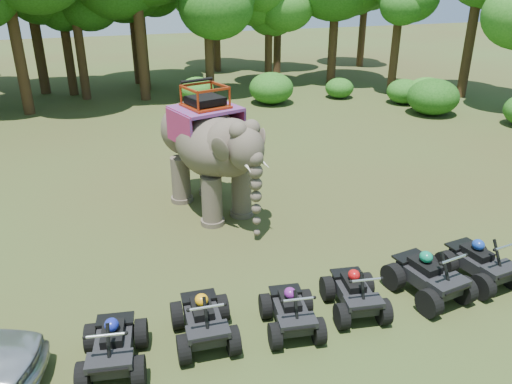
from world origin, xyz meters
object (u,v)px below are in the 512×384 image
atv_1 (203,315)px  atv_3 (355,288)px  atv_4 (430,271)px  atv_5 (481,257)px  atv_2 (291,306)px  atv_0 (112,341)px  elephant (209,149)px

atv_1 → atv_3: size_ratio=1.04×
atv_3 → atv_4: 1.96m
atv_5 → atv_2: bearing=175.6°
atv_2 → atv_5: 5.20m
atv_2 → atv_5: atv_5 is taller
atv_1 → atv_3: bearing=1.3°
atv_5 → atv_3: bearing=174.5°
atv_2 → atv_3: atv_3 is taller
atv_2 → atv_0: bearing=-172.5°
atv_1 → atv_2: size_ratio=1.08×
atv_1 → atv_0: bearing=-169.8°
atv_2 → atv_3: bearing=13.2°
atv_5 → atv_0: bearing=174.2°
atv_5 → elephant: bearing=123.6°
atv_0 → atv_3: 5.35m
elephant → atv_5: 8.39m
atv_0 → atv_4: size_ratio=0.92×
atv_4 → atv_1: bearing=169.5°
atv_1 → atv_3: atv_1 is taller
atv_1 → atv_2: (1.87, -0.28, -0.05)m
atv_3 → atv_5: atv_5 is taller
elephant → atv_2: bearing=-104.7°
elephant → atv_3: size_ratio=3.00×
atv_4 → elephant: bearing=111.6°
atv_4 → atv_2: bearing=173.0°
elephant → atv_2: 6.68m
atv_0 → atv_3: size_ratio=1.04×
atv_0 → atv_2: bearing=8.6°
atv_2 → atv_4: (3.58, 0.09, 0.10)m
atv_2 → atv_3: 1.63m
elephant → atv_2: elephant is taller
atv_0 → atv_5: bearing=10.5°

